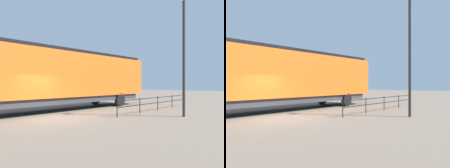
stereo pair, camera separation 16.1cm
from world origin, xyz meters
TOP-DOWN VIEW (x-y plane):
  - ground_plane at (0.00, 0.00)m, footprint 120.00×120.00m
  - locomotive at (-3.07, 2.94)m, footprint 3.15×17.80m
  - lamp_post at (5.25, 5.13)m, footprint 0.55×0.55m
  - platform_fence at (2.44, 7.24)m, footprint 0.05×9.66m

SIDE VIEW (x-z plane):
  - ground_plane at x=0.00m, z-range 0.00..0.00m
  - platform_fence at x=2.44m, z-range 0.17..1.18m
  - locomotive at x=-3.07m, z-range 0.26..4.60m
  - lamp_post at x=5.25m, z-range 1.50..8.75m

